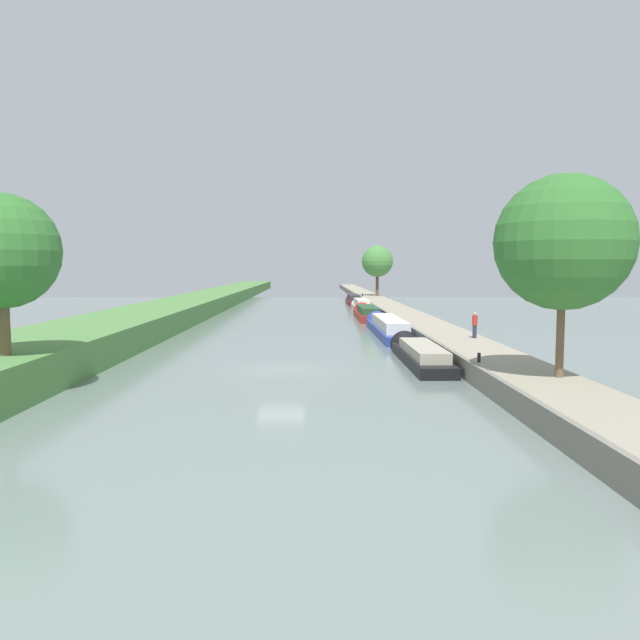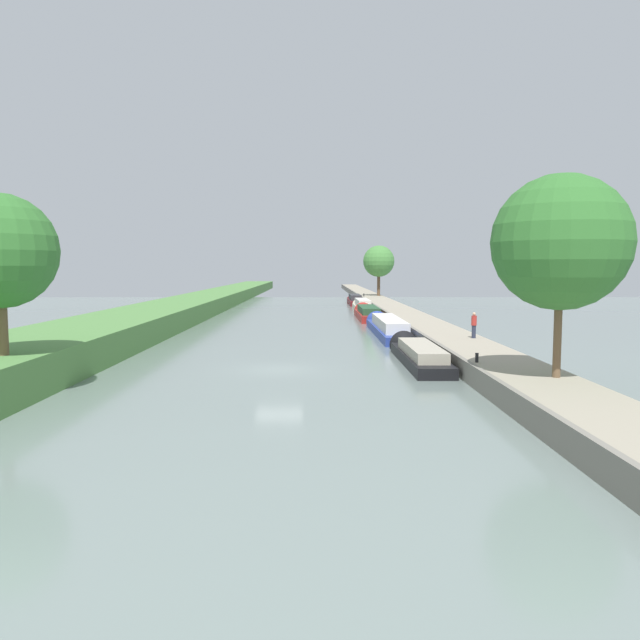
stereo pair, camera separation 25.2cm
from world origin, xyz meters
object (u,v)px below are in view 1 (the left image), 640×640
object	(u,v)px
mooring_bollard_far	(362,295)
narrowboat_black	(419,354)
person_walking	(475,324)
narrowboat_blue	(387,327)
narrowboat_red	(367,313)
narrowboat_cream	(361,306)
mooring_bollard_near	(479,358)
narrowboat_maroon	(353,300)

from	to	relation	value
mooring_bollard_far	narrowboat_black	bearing A→B (deg)	-91.67
person_walking	narrowboat_blue	bearing A→B (deg)	111.04
narrowboat_black	narrowboat_blue	bearing A→B (deg)	90.14
narrowboat_red	narrowboat_cream	xyz separation A→B (m)	(0.42, 12.62, 0.03)
narrowboat_red	narrowboat_cream	world-z (taller)	narrowboat_cream
narrowboat_blue	narrowboat_red	world-z (taller)	narrowboat_blue
narrowboat_cream	person_walking	world-z (taller)	person_walking
narrowboat_cream	mooring_bollard_near	size ratio (longest dim) A/B	27.31
mooring_bollard_near	narrowboat_red	bearing A→B (deg)	93.26
narrowboat_blue	person_walking	bearing A→B (deg)	-68.96
narrowboat_maroon	person_walking	distance (m)	51.75
narrowboat_black	narrowboat_red	xyz separation A→B (m)	(-0.32, 30.02, 0.10)
mooring_bollard_near	narrowboat_cream	bearing A→B (deg)	91.93
person_walking	mooring_bollard_near	world-z (taller)	person_walking
narrowboat_red	narrowboat_cream	bearing A→B (deg)	88.11
narrowboat_maroon	narrowboat_red	bearing A→B (deg)	-90.63
narrowboat_cream	person_walking	distance (m)	39.32
narrowboat_blue	narrowboat_red	distance (m)	15.44
narrowboat_blue	person_walking	size ratio (longest dim) A/B	9.76
mooring_bollard_far	narrowboat_cream	bearing A→B (deg)	-95.40
narrowboat_red	mooring_bollard_near	xyz separation A→B (m)	(2.07, -36.39, 0.62)
narrowboat_maroon	mooring_bollard_near	xyz separation A→B (m)	(1.79, -61.48, 0.57)
narrowboat_red	mooring_bollard_far	bearing A→B (deg)	86.06
narrowboat_black	narrowboat_red	bearing A→B (deg)	90.61
narrowboat_blue	narrowboat_maroon	world-z (taller)	narrowboat_maroon
person_walking	mooring_bollard_far	world-z (taller)	person_walking
narrowboat_maroon	narrowboat_blue	bearing A→B (deg)	-89.99
narrowboat_black	narrowboat_red	distance (m)	30.02
narrowboat_blue	mooring_bollard_near	world-z (taller)	narrowboat_blue
narrowboat_cream	person_walking	bearing A→B (deg)	-84.00
narrowboat_red	mooring_bollard_far	world-z (taller)	mooring_bollard_far
narrowboat_blue	narrowboat_cream	world-z (taller)	narrowboat_cream
person_walking	mooring_bollard_far	xyz separation A→B (m)	(-2.45, 56.58, -0.65)
narrowboat_black	person_walking	xyz separation A→B (m)	(4.21, 3.55, 1.37)
narrowboat_cream	person_walking	xyz separation A→B (m)	(4.11, -39.08, 1.24)
person_walking	narrowboat_maroon	bearing A→B (deg)	94.71
narrowboat_red	mooring_bollard_far	xyz separation A→B (m)	(2.07, 30.11, 0.62)
narrowboat_red	narrowboat_cream	size ratio (longest dim) A/B	1.01
mooring_bollard_near	narrowboat_blue	bearing A→B (deg)	94.88
narrowboat_red	person_walking	xyz separation A→B (m)	(4.53, -26.47, 1.27)
narrowboat_red	narrowboat_maroon	distance (m)	25.09
narrowboat_red	person_walking	world-z (taller)	person_walking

